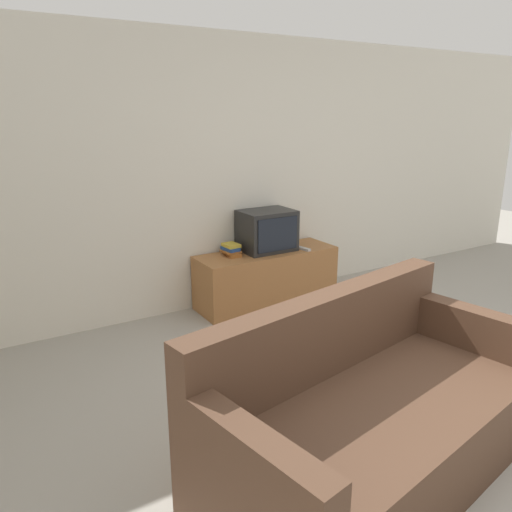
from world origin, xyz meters
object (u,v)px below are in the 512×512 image
(television, at_px, (267,231))
(couch, at_px, (371,418))
(tv_stand, at_px, (267,277))
(book_stack, at_px, (231,250))
(remote_on_stand, at_px, (304,249))

(television, relative_size, couch, 0.25)
(tv_stand, bearing_deg, book_stack, 169.10)
(tv_stand, distance_m, television, 0.48)
(couch, bearing_deg, remote_on_stand, 51.75)
(tv_stand, relative_size, television, 2.75)
(book_stack, bearing_deg, television, -3.99)
(couch, relative_size, book_stack, 9.39)
(television, distance_m, remote_on_stand, 0.42)
(couch, bearing_deg, book_stack, 68.87)
(television, bearing_deg, tv_stand, -122.49)
(remote_on_stand, bearing_deg, television, 150.21)
(couch, distance_m, book_stack, 2.51)
(tv_stand, distance_m, remote_on_stand, 0.47)
(television, distance_m, book_stack, 0.42)
(tv_stand, xyz_separation_m, remote_on_stand, (0.35, -0.14, 0.28))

